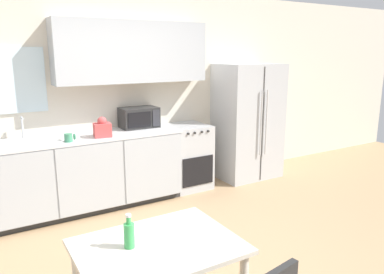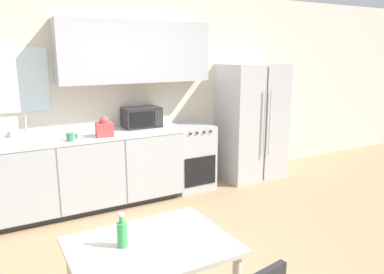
{
  "view_description": "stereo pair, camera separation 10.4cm",
  "coord_description": "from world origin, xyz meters",
  "px_view_note": "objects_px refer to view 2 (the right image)",
  "views": [
    {
      "loc": [
        -1.46,
        -2.68,
        1.9
      ],
      "look_at": [
        0.44,
        0.51,
        1.05
      ],
      "focal_mm": 35.0,
      "sensor_mm": 36.0,
      "label": 1
    },
    {
      "loc": [
        -1.37,
        -2.73,
        1.9
      ],
      "look_at": [
        0.44,
        0.51,
        1.05
      ],
      "focal_mm": 35.0,
      "sensor_mm": 36.0,
      "label": 2
    }
  ],
  "objects_px": {
    "refrigerator": "(251,122)",
    "dining_table": "(151,261)",
    "oven_range": "(190,156)",
    "drink_bottle": "(122,233)",
    "coffee_mug": "(71,137)",
    "microwave": "(142,117)"
  },
  "relations": [
    {
      "from": "refrigerator",
      "to": "dining_table",
      "type": "xyz_separation_m",
      "value": [
        -2.69,
        -2.44,
        -0.25
      ]
    },
    {
      "from": "oven_range",
      "to": "coffee_mug",
      "type": "bearing_deg",
      "value": -171.68
    },
    {
      "from": "refrigerator",
      "to": "coffee_mug",
      "type": "distance_m",
      "value": 2.71
    },
    {
      "from": "refrigerator",
      "to": "microwave",
      "type": "relative_size",
      "value": 3.58
    },
    {
      "from": "microwave",
      "to": "oven_range",
      "type": "bearing_deg",
      "value": -9.17
    },
    {
      "from": "dining_table",
      "to": "drink_bottle",
      "type": "distance_m",
      "value": 0.27
    },
    {
      "from": "refrigerator",
      "to": "drink_bottle",
      "type": "height_order",
      "value": "refrigerator"
    },
    {
      "from": "refrigerator",
      "to": "coffee_mug",
      "type": "relative_size",
      "value": 14.2
    },
    {
      "from": "dining_table",
      "to": "drink_bottle",
      "type": "height_order",
      "value": "drink_bottle"
    },
    {
      "from": "coffee_mug",
      "to": "dining_table",
      "type": "xyz_separation_m",
      "value": [
        0.01,
        -2.24,
        -0.36
      ]
    },
    {
      "from": "drink_bottle",
      "to": "refrigerator",
      "type": "bearing_deg",
      "value": 39.81
    },
    {
      "from": "oven_range",
      "to": "drink_bottle",
      "type": "height_order",
      "value": "drink_bottle"
    },
    {
      "from": "microwave",
      "to": "coffee_mug",
      "type": "xyz_separation_m",
      "value": [
        -0.99,
        -0.35,
        -0.09
      ]
    },
    {
      "from": "oven_range",
      "to": "microwave",
      "type": "distance_m",
      "value": 0.9
    },
    {
      "from": "microwave",
      "to": "coffee_mug",
      "type": "bearing_deg",
      "value": -160.5
    },
    {
      "from": "coffee_mug",
      "to": "drink_bottle",
      "type": "xyz_separation_m",
      "value": [
        -0.16,
        -2.18,
        -0.16
      ]
    },
    {
      "from": "oven_range",
      "to": "drink_bottle",
      "type": "xyz_separation_m",
      "value": [
        -1.81,
        -2.42,
        0.36
      ]
    },
    {
      "from": "oven_range",
      "to": "refrigerator",
      "type": "height_order",
      "value": "refrigerator"
    },
    {
      "from": "refrigerator",
      "to": "drink_bottle",
      "type": "distance_m",
      "value": 3.72
    },
    {
      "from": "refrigerator",
      "to": "microwave",
      "type": "bearing_deg",
      "value": 175.1
    },
    {
      "from": "microwave",
      "to": "drink_bottle",
      "type": "relative_size",
      "value": 2.19
    },
    {
      "from": "oven_range",
      "to": "microwave",
      "type": "height_order",
      "value": "microwave"
    }
  ]
}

